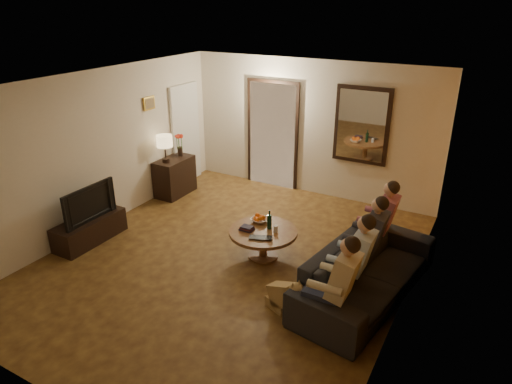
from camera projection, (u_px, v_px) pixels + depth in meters
The scene contains 33 objects.
floor at pixel (229, 259), 6.84m from camera, with size 5.00×6.00×0.01m, color #442612.
ceiling at pixel (224, 84), 5.81m from camera, with size 5.00×6.00×0.01m, color white.
back_wall at pixel (310, 129), 8.74m from camera, with size 5.00×0.02×2.60m, color beige.
front_wall at pixel (40, 291), 3.91m from camera, with size 5.00×0.02×2.60m, color beige.
left_wall at pixel (97, 152), 7.44m from camera, with size 0.02×6.00×2.60m, color beige.
right_wall at pixel (411, 218), 5.21m from camera, with size 0.02×6.00×2.60m, color beige.
orange_accent at pixel (410, 217), 5.22m from camera, with size 0.01×6.00×2.60m, color #C95B22.
kitchen_doorway at pixel (273, 136), 9.18m from camera, with size 1.00×0.06×2.10m, color #FFE0A5.
door_trim at pixel (272, 136), 9.17m from camera, with size 1.12×0.04×2.22m, color black.
fridge_glimpse at pixel (284, 145), 9.13m from camera, with size 0.45×0.03×1.70m, color silver.
mirror_frame at pixel (362, 125), 8.18m from camera, with size 1.00×0.05×1.40m, color black.
mirror_glass at pixel (361, 126), 8.16m from camera, with size 0.86×0.02×1.26m, color white.
white_door at pixel (186, 134), 9.38m from camera, with size 0.06×0.85×2.04m, color white.
framed_art at pixel (149, 103), 8.25m from camera, with size 0.03×0.28×0.24m, color #B28C33.
art_canvas at pixel (150, 103), 8.25m from camera, with size 0.01×0.22×0.18m, color brown.
dresser at pixel (175, 177), 8.98m from camera, with size 0.45×0.82×0.73m, color black.
table_lamp at pixel (165, 149), 8.55m from camera, with size 0.30×0.30×0.54m, color beige, non-canonical shape.
flower_vase at pixel (180, 145), 8.93m from camera, with size 0.14×0.14×0.44m, color red, non-canonical shape.
tv_stand at pixel (90, 230), 7.29m from camera, with size 0.45×1.19×0.40m, color black.
tv at pixel (85, 202), 7.10m from camera, with size 0.13×0.98×0.57m, color black.
sofa at pixel (367, 272), 5.89m from camera, with size 0.95×2.44×0.71m, color black.
person_a at pixel (337, 290), 5.12m from camera, with size 0.60×0.40×1.20m, color tan, non-canonical shape.
person_b at pixel (354, 264), 5.60m from camera, with size 0.60×0.40×1.20m, color tan, non-canonical shape.
person_c at pixel (368, 243), 6.08m from camera, with size 0.60×0.40×1.20m, color tan, non-canonical shape.
person_d at pixel (380, 225), 6.56m from camera, with size 0.60×0.40×1.20m, color tan, non-canonical shape.
dog at pixel (284, 293), 5.58m from camera, with size 0.56×0.24×0.56m, color olive, non-canonical shape.
coffee_table at pixel (263, 244), 6.82m from camera, with size 1.02×1.02×0.45m, color brown.
bowl at pixel (260, 220), 6.97m from camera, with size 0.26×0.26×0.06m, color white.
oranges at pixel (260, 216), 6.94m from camera, with size 0.20×0.20×0.08m, color orange, non-canonical shape.
wine_bottle at pixel (269, 219), 6.72m from camera, with size 0.07×0.07×0.31m, color black, non-canonical shape.
wine_glass at pixel (276, 229), 6.67m from camera, with size 0.06×0.06×0.10m, color silver.
book_stack at pixel (247, 228), 6.73m from camera, with size 0.20×0.15×0.07m, color black, non-canonical shape.
laptop at pixel (260, 239), 6.45m from camera, with size 0.33×0.21×0.03m, color black.
Camera 1 is at (3.21, -4.95, 3.62)m, focal length 32.00 mm.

